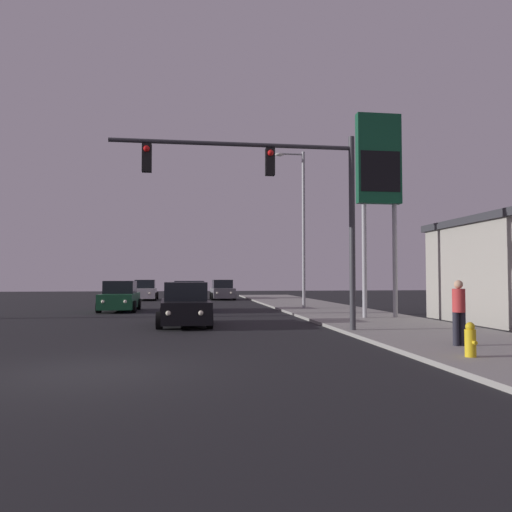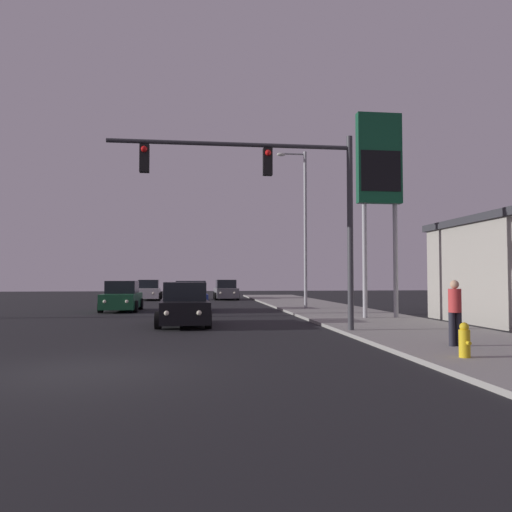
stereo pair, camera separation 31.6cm
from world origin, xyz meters
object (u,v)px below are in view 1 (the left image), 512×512
car_grey (222,291)px  car_blue (189,297)px  car_green (120,297)px  fire_hydrant (470,340)px  traffic_light_mast (283,189)px  car_black (185,306)px  street_lamp (301,221)px  gas_station_sign (379,170)px  car_white (145,291)px  pedestrian_on_sidewalk (459,310)px

car_grey → car_blue: size_ratio=1.00×
car_green → fire_hydrant: (9.89, -18.22, -0.27)m
car_green → traffic_light_mast: bearing=119.3°
car_black → street_lamp: (6.54, 8.24, 4.36)m
car_blue → gas_station_sign: gas_station_sign is taller
car_white → fire_hydrant: size_ratio=5.71×
car_white → traffic_light_mast: 27.38m
car_green → car_grey: size_ratio=1.00×
car_white → car_green: (-0.20, -13.86, 0.00)m
car_grey → car_blue: (-2.84, -14.33, 0.00)m
car_black → traffic_light_mast: bearing=129.9°
car_white → street_lamp: street_lamp is taller
car_grey → gas_station_sign: gas_station_sign is taller
street_lamp → fire_hydrant: street_lamp is taller
car_grey → car_blue: bearing=77.2°
car_black → pedestrian_on_sidewalk: pedestrian_on_sidewalk is taller
gas_station_sign → street_lamp: bearing=105.4°
street_lamp → pedestrian_on_sidewalk: (0.45, -15.89, -4.08)m
car_grey → gas_station_sign: 22.88m
car_grey → pedestrian_on_sidewalk: bearing=95.9°
car_green → car_black: same height
car_white → traffic_light_mast: traffic_light_mast is taller
car_grey → car_white: bearing=-1.3°
car_grey → car_black: 22.93m
car_blue → traffic_light_mast: 12.98m
fire_hydrant → gas_station_sign: bearing=78.4°
car_grey → street_lamp: (3.54, -14.49, 4.36)m
car_white → car_black: (3.44, -22.70, 0.00)m
car_white → car_black: bearing=96.9°
fire_hydrant → car_green: bearing=118.5°
pedestrian_on_sidewalk → fire_hydrant: bearing=-113.1°
car_white → street_lamp: 18.10m
traffic_light_mast → car_blue: bearing=104.3°
car_green → pedestrian_on_sidewalk: 19.62m
traffic_light_mast → pedestrian_on_sidewalk: 6.70m
car_green → street_lamp: size_ratio=0.48×
car_grey → street_lamp: street_lamp is taller
traffic_light_mast → car_green: bearing=118.9°
fire_hydrant → pedestrian_on_sidewalk: (0.74, 1.73, 0.55)m
car_black → pedestrian_on_sidewalk: bearing=130.2°
car_black → gas_station_sign: bearing=-173.5°
car_grey → car_black: (-3.00, -22.73, 0.00)m
car_blue → pedestrian_on_sidewalk: 17.45m
street_lamp → gas_station_sign: size_ratio=1.00×
street_lamp → gas_station_sign: (1.91, -6.95, 1.50)m
street_lamp → traffic_light_mast: bearing=-105.7°
street_lamp → car_blue: bearing=178.5°
car_blue → gas_station_sign: (8.29, -7.11, 5.86)m
car_white → fire_hydrant: 33.51m
car_grey → pedestrian_on_sidewalk: (3.99, -30.38, 0.27)m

